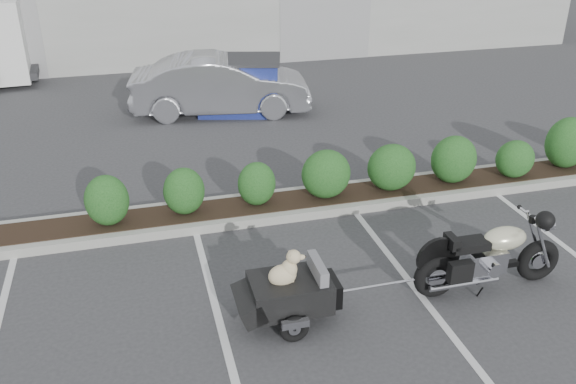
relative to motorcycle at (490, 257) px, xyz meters
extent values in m
plane|color=#38383A|center=(-2.13, 0.76, -0.50)|extent=(90.00, 90.00, 0.00)
cube|color=#9E9E93|center=(-1.13, 2.96, -0.42)|extent=(12.00, 1.00, 0.15)
torus|color=black|center=(-0.76, 0.03, -0.19)|extent=(0.63, 0.16, 0.63)
torus|color=black|center=(0.78, 0.02, -0.19)|extent=(0.63, 0.16, 0.63)
cylinder|color=silver|center=(-0.76, 0.03, -0.19)|extent=(0.26, 0.11, 0.26)
cylinder|color=silver|center=(0.78, 0.02, -0.19)|extent=(0.22, 0.10, 0.22)
cylinder|color=silver|center=(0.71, -0.08, 0.16)|extent=(0.40, 0.05, 0.83)
cylinder|color=silver|center=(0.71, 0.11, 0.16)|extent=(0.40, 0.05, 0.83)
cylinder|color=silver|center=(0.56, 0.02, 0.51)|extent=(0.04, 0.65, 0.03)
cylinder|color=silver|center=(0.82, 0.01, 0.36)|extent=(0.11, 0.17, 0.17)
sphere|color=black|center=(0.52, -0.26, 0.62)|extent=(0.24, 0.24, 0.24)
cube|color=silver|center=(-0.06, 0.02, -0.05)|extent=(0.52, 0.32, 0.32)
cube|color=black|center=(0.03, 0.02, -0.17)|extent=(0.84, 0.10, 0.07)
ellipsoid|color=beige|center=(0.19, 0.02, 0.25)|extent=(0.62, 0.35, 0.31)
cube|color=black|center=(-0.34, 0.02, 0.23)|extent=(0.52, 0.28, 0.11)
cube|color=black|center=(-0.60, 0.03, 0.32)|extent=(0.11, 0.28, 0.15)
cylinder|color=silver|center=(-0.44, -0.14, -0.25)|extent=(0.98, 0.09, 0.08)
cylinder|color=silver|center=(-0.44, 0.19, -0.25)|extent=(0.98, 0.09, 0.08)
cube|color=black|center=(-0.58, -0.24, 0.02)|extent=(0.32, 0.13, 0.28)
cube|color=black|center=(-2.77, 0.02, -0.08)|extent=(0.99, 0.68, 0.39)
cube|color=slate|center=(-2.41, 0.02, 0.17)|extent=(0.12, 0.58, 0.28)
cube|color=slate|center=(-2.72, 0.02, 0.02)|extent=(0.66, 0.58, 0.04)
cube|color=black|center=(-3.28, 0.03, -0.14)|extent=(0.36, 0.68, 0.34)
cube|color=black|center=(-2.24, 0.02, -0.12)|extent=(0.19, 0.47, 0.32)
torus|color=black|center=(-2.82, -0.37, -0.33)|extent=(0.37, 0.11, 0.36)
torus|color=black|center=(-2.81, 0.41, -0.33)|extent=(0.37, 0.11, 0.36)
cube|color=silver|center=(-2.82, -0.42, -0.22)|extent=(0.34, 0.08, 0.09)
cube|color=silver|center=(-2.81, 0.46, -0.22)|extent=(0.34, 0.08, 0.09)
cylinder|color=black|center=(-2.81, 0.02, -0.33)|extent=(0.04, 0.84, 0.04)
cylinder|color=silver|center=(-2.02, 0.02, -0.19)|extent=(0.56, 0.04, 0.03)
ellipsoid|color=beige|center=(-2.86, 0.02, 0.19)|extent=(0.35, 0.24, 0.28)
ellipsoid|color=beige|center=(-2.78, 0.02, 0.26)|extent=(0.20, 0.19, 0.26)
sphere|color=beige|center=(-2.72, 0.02, 0.43)|extent=(0.18, 0.18, 0.18)
ellipsoid|color=beige|center=(-2.64, 0.02, 0.41)|extent=(0.13, 0.08, 0.07)
sphere|color=black|center=(-2.58, 0.02, 0.41)|extent=(0.03, 0.03, 0.03)
ellipsoid|color=beige|center=(-2.76, -0.03, 0.45)|extent=(0.05, 0.04, 0.10)
ellipsoid|color=beige|center=(-2.76, 0.07, 0.45)|extent=(0.05, 0.04, 0.10)
cylinder|color=beige|center=(-2.75, -0.04, 0.09)|extent=(0.04, 0.04, 0.11)
cylinder|color=beige|center=(-2.75, 0.08, 0.09)|extent=(0.04, 0.04, 0.11)
imported|color=#B2B2BA|center=(-2.25, 8.32, 0.21)|extent=(4.46, 2.13, 1.41)
cube|color=navy|center=(-1.81, 8.32, 0.14)|extent=(2.17, 1.71, 1.27)
cube|color=#2D2D30|center=(-1.81, 8.32, 0.80)|extent=(2.30, 1.84, 0.06)
camera|label=1|loc=(-4.40, -5.97, 4.35)|focal=38.00mm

